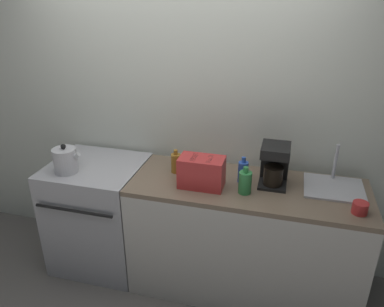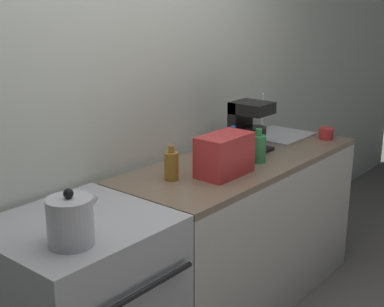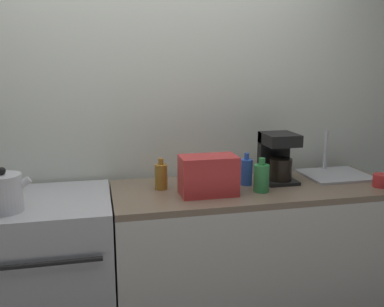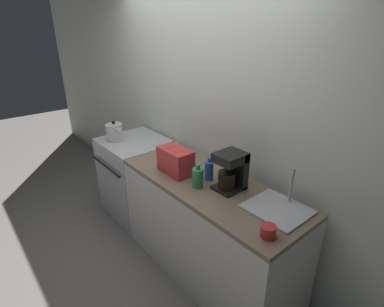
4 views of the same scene
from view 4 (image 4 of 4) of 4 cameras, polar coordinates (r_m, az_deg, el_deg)
ground_plane at (r=3.23m, az=-9.30°, el=-17.70°), size 12.00×12.00×0.00m
wall_back at (r=2.97m, az=1.23°, el=7.68°), size 8.00×0.05×2.60m
stove at (r=3.55m, az=-10.34°, el=-4.38°), size 0.73×0.71×0.92m
counter_block at (r=2.70m, az=3.00°, el=-14.17°), size 1.69×0.65×0.92m
kettle at (r=3.39m, az=-14.55°, el=3.95°), size 0.22×0.18×0.23m
toaster at (r=2.56m, az=-3.16°, el=-1.43°), size 0.31×0.18×0.22m
coffee_maker at (r=2.32m, az=7.57°, el=-3.07°), size 0.20×0.23×0.30m
sink_tray at (r=2.19m, az=16.08°, el=-9.85°), size 0.41×0.36×0.28m
bottle_amber at (r=2.84m, az=-3.43°, el=0.42°), size 0.07×0.07×0.18m
bottle_blue at (r=2.46m, az=3.26°, el=-3.22°), size 0.07×0.07×0.19m
bottle_green at (r=2.35m, az=1.12°, el=-4.59°), size 0.09×0.09×0.20m
cup_red at (r=1.92m, az=14.31°, el=-14.15°), size 0.10×0.10×0.08m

